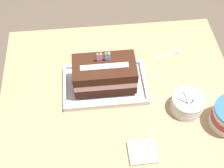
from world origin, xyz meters
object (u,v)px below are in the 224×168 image
(bowl_stack, at_px, (187,104))
(napkin_pile, at_px, (142,152))
(serving_spoon_near_tray, at_px, (173,53))
(foil_tray, at_px, (105,85))
(birthday_cake, at_px, (104,74))

(bowl_stack, relative_size, napkin_pile, 1.27)
(serving_spoon_near_tray, bearing_deg, napkin_pile, -114.88)
(napkin_pile, bearing_deg, foil_tray, 109.27)
(foil_tray, relative_size, napkin_pile, 3.40)
(birthday_cake, xyz_separation_m, serving_spoon_near_tray, (0.31, 0.15, -0.08))
(birthday_cake, distance_m, napkin_pile, 0.32)
(napkin_pile, bearing_deg, birthday_cake, 109.26)
(foil_tray, bearing_deg, birthday_cake, 90.00)
(birthday_cake, xyz_separation_m, bowl_stack, (0.30, -0.13, -0.05))
(birthday_cake, height_order, serving_spoon_near_tray, birthday_cake)
(foil_tray, xyz_separation_m, birthday_cake, (0.00, 0.00, 0.07))
(bowl_stack, height_order, napkin_pile, bowl_stack)
(foil_tray, bearing_deg, serving_spoon_near_tray, 25.32)
(birthday_cake, bearing_deg, bowl_stack, -24.42)
(birthday_cake, xyz_separation_m, napkin_pile, (0.10, -0.30, -0.07))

